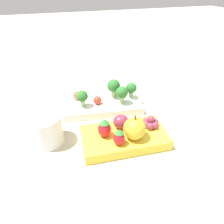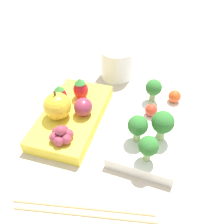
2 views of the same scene
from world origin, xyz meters
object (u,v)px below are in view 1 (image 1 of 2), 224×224
chopsticks_pair (171,112)px  cherry_tomato_1 (97,100)px  broccoli_floret_0 (114,86)px  plum (121,121)px  bento_box_fruit (124,137)px  strawberry_1 (119,137)px  strawberry_0 (104,128)px  broccoli_floret_2 (131,89)px  drinking_cup (46,130)px  broccoli_floret_1 (82,97)px  grape_cluster (150,123)px  bento_box_savoury (102,105)px  broccoli_floret_3 (122,93)px  cherry_tomato_0 (78,96)px  apple (134,129)px

chopsticks_pair → cherry_tomato_1: bearing=158.7°
broccoli_floret_0 → plum: (-0.03, -0.15, -0.02)m
chopsticks_pair → bento_box_fruit: bearing=-157.3°
bento_box_fruit → strawberry_1: strawberry_1 is taller
plum → cherry_tomato_1: bearing=102.2°
strawberry_0 → broccoli_floret_2: bearing=49.8°
drinking_cup → chopsticks_pair: 0.35m
broccoli_floret_1 → grape_cluster: bearing=-45.6°
plum → chopsticks_pair: (0.17, 0.05, -0.04)m
broccoli_floret_0 → strawberry_1: 0.21m
broccoli_floret_1 → grape_cluster: size_ratio=1.17×
grape_cluster → drinking_cup: 0.25m
bento_box_savoury → strawberry_0: strawberry_0 is taller
broccoli_floret_3 → cherry_tomato_0: (-0.12, 0.06, -0.02)m
bento_box_savoury → broccoli_floret_3: broccoli_floret_3 is taller
broccoli_floret_1 → broccoli_floret_3: broccoli_floret_3 is taller
bento_box_fruit → strawberry_0: size_ratio=4.40×
cherry_tomato_1 → strawberry_1: bearing=-89.2°
cherry_tomato_1 → apple: bearing=-75.9°
broccoli_floret_2 → broccoli_floret_3: size_ratio=0.93×
apple → strawberry_0: (-0.06, 0.02, -0.00)m
strawberry_1 → drinking_cup: (-0.15, 0.08, -0.01)m
broccoli_floret_1 → bento_box_fruit: bearing=-64.8°
broccoli_floret_2 → plum: broccoli_floret_2 is taller
broccoli_floret_0 → plum: bearing=-101.1°
broccoli_floret_2 → apple: size_ratio=0.82×
apple → bento_box_fruit: bearing=128.8°
cherry_tomato_1 → broccoli_floret_1: bearing=-178.1°
grape_cluster → chopsticks_pair: 0.13m
broccoli_floret_1 → chopsticks_pair: broccoli_floret_1 is taller
bento_box_savoury → strawberry_1: bearing=-94.1°
broccoli_floret_0 → drinking_cup: bearing=-150.1°
broccoli_floret_0 → cherry_tomato_0: bearing=168.9°
broccoli_floret_1 → grape_cluster: (0.14, -0.14, -0.02)m
broccoli_floret_3 → strawberry_0: broccoli_floret_3 is taller
bento_box_savoury → cherry_tomato_1: 0.03m
strawberry_0 → broccoli_floret_1: bearing=99.3°
cherry_tomato_1 → apple: 0.17m
cherry_tomato_0 → broccoli_floret_2: bearing=-14.0°
drinking_cup → apple: bearing=-21.5°
bento_box_savoury → bento_box_fruit: bearing=-85.9°
broccoli_floret_3 → drinking_cup: bearing=-160.3°
strawberry_1 → strawberry_0: bearing=122.0°
broccoli_floret_3 → broccoli_floret_1: bearing=171.4°
apple → drinking_cup: bearing=158.5°
broccoli_floret_2 → bento_box_savoury: bearing=177.4°
strawberry_0 → strawberry_1: 0.04m
broccoli_floret_1 → strawberry_1: broccoli_floret_1 is taller
broccoli_floret_1 → cherry_tomato_1: 0.05m
drinking_cup → chopsticks_pair: (0.34, 0.02, -0.03)m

